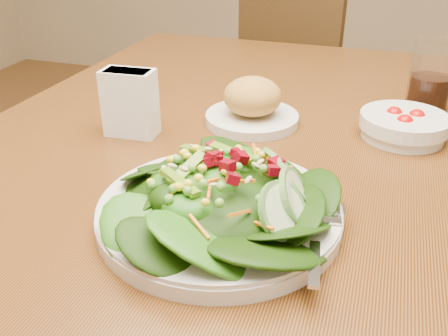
{
  "coord_description": "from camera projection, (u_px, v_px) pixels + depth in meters",
  "views": [
    {
      "loc": [
        0.25,
        -0.75,
        1.12
      ],
      "look_at": [
        0.08,
        -0.22,
        0.82
      ],
      "focal_mm": 40.0,
      "sensor_mm": 36.0,
      "label": 1
    }
  ],
  "objects": [
    {
      "name": "dining_table",
      "position": [
        221.0,
        189.0,
        0.92
      ],
      "size": [
        0.9,
        1.4,
        0.75
      ],
      "color": "brown",
      "rests_on": "ground_plane"
    },
    {
      "name": "chair_far",
      "position": [
        300.0,
        87.0,
        1.95
      ],
      "size": [
        0.52,
        0.52,
        0.9
      ],
      "rotation": [
        0.0,
        0.0,
        2.85
      ],
      "color": "#412B14",
      "rests_on": "ground_plane"
    },
    {
      "name": "bread_plate",
      "position": [
        252.0,
        105.0,
        0.92
      ],
      "size": [
        0.17,
        0.17,
        0.09
      ],
      "color": "silver",
      "rests_on": "dining_table"
    },
    {
      "name": "salad_plate",
      "position": [
        227.0,
        200.0,
        0.63
      ],
      "size": [
        0.31,
        0.31,
        0.09
      ],
      "rotation": [
        0.0,
        0.0,
        0.27
      ],
      "color": "silver",
      "rests_on": "dining_table"
    },
    {
      "name": "drinking_glass",
      "position": [
        430.0,
        81.0,
        0.96
      ],
      "size": [
        0.08,
        0.08,
        0.14
      ],
      "color": "silver",
      "rests_on": "dining_table"
    },
    {
      "name": "tomato_bowl",
      "position": [
        404.0,
        125.0,
        0.87
      ],
      "size": [
        0.15,
        0.15,
        0.05
      ],
      "color": "silver",
      "rests_on": "dining_table"
    },
    {
      "name": "napkin_holder",
      "position": [
        130.0,
        101.0,
        0.86
      ],
      "size": [
        0.09,
        0.06,
        0.12
      ],
      "rotation": [
        0.0,
        0.0,
        0.07
      ],
      "color": "white",
      "rests_on": "dining_table"
    }
  ]
}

